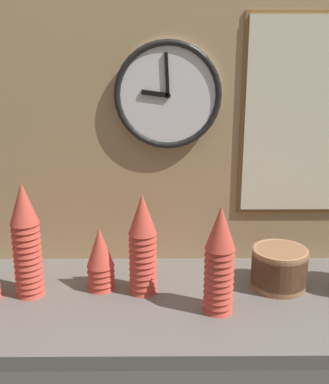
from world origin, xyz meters
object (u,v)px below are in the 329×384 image
Objects in this scene: cup_stack_center at (143,244)px; wall_clock at (168,95)px; bowl_stack_right at (279,267)px; cup_stack_center_left at (100,259)px; cup_stack_left at (26,240)px; menu_board at (310,117)px; cup_stack_center_right at (219,260)px.

wall_clock is (7.30, 20.89, 39.31)cm from cup_stack_center.
bowl_stack_right is (39.84, 2.83, -8.64)cm from cup_stack_center.
cup_stack_center_left is 13.66cm from cup_stack_center.
wall_clock is at bearing 29.30° from cup_stack_left.
cup_stack_left reaches higher than cup_stack_center.
cup_stack_center is 45.11cm from wall_clock.
menu_board reaches higher than wall_clock.
cup_stack_center_left is (-32.84, 12.53, -5.41)cm from cup_stack_center_right.
bowl_stack_right is (72.14, 4.16, -10.44)cm from cup_stack_left.
bowl_stack_right is at bearing 3.30° from cup_stack_left.
cup_stack_left is (-52.75, 9.24, 1.80)cm from cup_stack_center_right.
cup_stack_left is at bearing 170.07° from cup_stack_center_right.
cup_stack_center_right is 53.58cm from cup_stack_left.
bowl_stack_right is 0.50× the size of wall_clock.
bowl_stack_right is at bearing 4.06° from cup_stack_center.
menu_board reaches higher than cup_stack_center.
cup_stack_center_left is 0.57× the size of cup_stack_left.
cup_stack_center_right is 0.89× the size of cup_stack_left.
bowl_stack_right is at bearing -120.24° from menu_board.
wall_clock is (-32.54, 18.06, 47.94)cm from bowl_stack_right.
wall_clock is 0.53× the size of menu_board.
cup_stack_center_left is 52.34cm from bowl_stack_right.
wall_clock is 44.12cm from menu_board.
bowl_stack_right is at bearing 0.95° from cup_stack_center_left.
bowl_stack_right is 46.68cm from menu_board.
wall_clock is (19.69, 18.93, 44.72)cm from cup_stack_center_left.
wall_clock is at bearing 112.69° from cup_stack_center_right.
cup_stack_left is 0.54× the size of menu_board.
cup_stack_center_left is at bearing 171.00° from cup_stack_center.
cup_stack_left is at bearing -176.70° from bowl_stack_right.
cup_stack_left is at bearing -164.48° from menu_board.
cup_stack_center is at bearing 2.36° from cup_stack_left.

